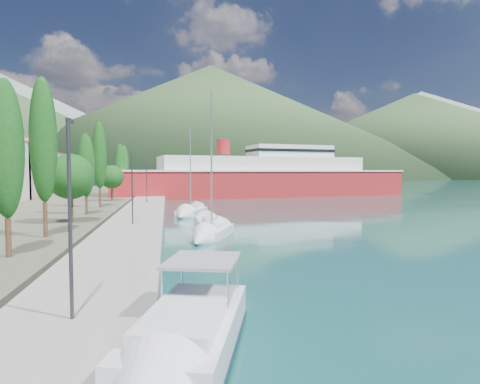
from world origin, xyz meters
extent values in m
plane|color=#174B4B|center=(0.00, 120.00, 0.00)|extent=(1400.00, 1400.00, 0.00)
cube|color=gray|center=(-9.00, 26.00, 0.40)|extent=(5.00, 88.00, 0.80)
cone|color=slate|center=(80.00, 680.00, 90.00)|extent=(760.00, 760.00, 180.00)
cone|color=slate|center=(420.00, 600.00, 70.00)|extent=(640.00, 640.00, 140.00)
cone|color=#314D2A|center=(40.00, 400.00, 57.50)|extent=(480.00, 480.00, 115.00)
cone|color=#314D2A|center=(260.00, 380.00, 45.00)|extent=(420.00, 420.00, 90.00)
cube|color=beige|center=(-32.00, 55.00, 5.70)|extent=(9.00, 13.00, 10.00)
cube|color=#9E5138|center=(-32.00, 55.00, 10.85)|extent=(9.20, 13.20, 0.30)
cube|color=silver|center=(-32.00, 66.00, 4.70)|extent=(9.00, 10.00, 8.00)
cube|color=#9E5138|center=(-32.00, 66.00, 8.85)|extent=(9.20, 10.20, 0.30)
cylinder|color=#47301E|center=(-14.45, 3.45, 1.74)|extent=(0.30, 0.30, 2.08)
ellipsoid|color=#144514|center=(-14.45, 3.45, 6.47)|extent=(1.80, 1.80, 7.38)
cylinder|color=#47301E|center=(-14.45, 10.05, 1.92)|extent=(0.30, 0.30, 2.43)
ellipsoid|color=#144514|center=(-14.45, 10.05, 7.44)|extent=(1.80, 1.80, 8.62)
cylinder|color=#47301E|center=(-14.45, 17.73, 1.95)|extent=(0.36, 0.36, 2.50)
sphere|color=#144514|center=(-14.45, 17.73, 4.81)|extent=(4.01, 4.01, 4.01)
cylinder|color=#47301E|center=(-14.45, 24.59, 1.64)|extent=(0.30, 0.30, 1.87)
ellipsoid|color=#144514|center=(-14.45, 24.59, 5.89)|extent=(1.80, 1.80, 6.64)
cylinder|color=#47301E|center=(-14.45, 33.25, 1.89)|extent=(0.30, 0.30, 2.37)
ellipsoid|color=#144514|center=(-14.45, 33.25, 7.27)|extent=(1.80, 1.80, 8.41)
cylinder|color=#47301E|center=(-14.45, 44.46, 1.82)|extent=(0.36, 0.36, 2.25)
sphere|color=#144514|center=(-14.45, 44.46, 4.38)|extent=(3.59, 3.59, 3.59)
cylinder|color=#47301E|center=(-14.45, 55.44, 1.75)|extent=(0.30, 0.30, 2.10)
ellipsoid|color=#144514|center=(-14.45, 55.44, 6.51)|extent=(1.80, 1.80, 7.43)
cylinder|color=#47301E|center=(-14.45, 62.51, 1.77)|extent=(0.30, 0.30, 2.14)
ellipsoid|color=#144514|center=(-14.45, 62.51, 6.62)|extent=(1.80, 1.80, 7.57)
cylinder|color=#2D2D33|center=(-9.00, -6.87, 3.80)|extent=(0.12, 0.12, 6.00)
cube|color=#2D2D33|center=(-9.00, -6.62, 6.80)|extent=(0.15, 0.50, 0.12)
cylinder|color=#2D2D33|center=(-9.00, 15.09, 3.80)|extent=(0.12, 0.12, 6.00)
cube|color=#2D2D33|center=(-9.00, 15.34, 6.80)|extent=(0.15, 0.50, 0.12)
cylinder|color=#2D2D33|center=(-9.00, 39.39, 3.80)|extent=(0.12, 0.12, 6.00)
cube|color=#2D2D33|center=(-9.00, 39.64, 6.80)|extent=(0.15, 0.50, 0.12)
cube|color=black|center=(-5.52, -8.43, -0.05)|extent=(3.88, 6.34, 0.67)
cube|color=silver|center=(-5.52, -8.43, 0.71)|extent=(4.21, 6.70, 1.05)
cube|color=black|center=(-5.52, -8.43, 0.24)|extent=(4.28, 6.79, 0.21)
cube|color=silver|center=(-5.74, -9.16, 1.38)|extent=(2.79, 3.50, 0.38)
cube|color=gray|center=(-5.02, -6.83, 2.43)|extent=(2.85, 3.12, 0.10)
cube|color=silver|center=(-2.46, 12.71, 0.25)|extent=(4.17, 6.03, 0.89)
cube|color=silver|center=(-2.60, 12.37, 0.84)|extent=(2.09, 2.58, 0.35)
cylinder|color=silver|center=(-2.60, 12.37, 5.41)|extent=(0.12, 0.12, 9.42)
cone|color=silver|center=(-3.78, 9.39, 0.25)|extent=(3.08, 3.26, 2.28)
cube|color=silver|center=(-2.16, 17.17, 0.27)|extent=(2.63, 6.84, 0.96)
cube|color=silver|center=(-2.15, 16.72, 0.90)|extent=(1.54, 2.75, 0.37)
cylinder|color=silver|center=(-2.15, 16.72, 6.59)|extent=(0.12, 0.12, 11.70)
cone|color=silver|center=(-2.04, 12.83, 0.27)|extent=(2.53, 3.23, 2.45)
cube|color=silver|center=(-3.22, 29.01, 0.27)|extent=(4.28, 6.22, 0.98)
cube|color=silver|center=(-3.34, 28.65, 0.92)|extent=(2.18, 2.66, 0.38)
cylinder|color=silver|center=(-3.34, 28.65, 5.65)|extent=(0.12, 0.12, 9.79)
cone|color=silver|center=(-4.45, 25.57, 0.27)|extent=(3.25, 3.35, 2.50)
cube|color=maroon|center=(13.64, 62.80, 2.34)|extent=(62.89, 22.08, 5.95)
cube|color=silver|center=(13.64, 62.80, 5.32)|extent=(63.38, 22.53, 0.32)
cube|color=silver|center=(13.64, 62.80, 6.59)|extent=(43.67, 17.00, 3.19)
cube|color=silver|center=(19.94, 63.78, 9.46)|extent=(18.28, 10.47, 2.55)
cylinder|color=maroon|center=(5.23, 61.49, 10.21)|extent=(2.76, 2.76, 2.98)
camera|label=1|loc=(-6.13, -19.54, 5.29)|focal=30.00mm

